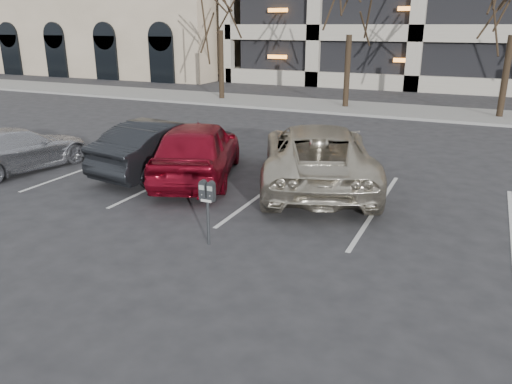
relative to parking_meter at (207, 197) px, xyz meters
name	(u,v)px	position (x,y,z in m)	size (l,w,h in m)	color
ground	(283,234)	(1.12, 1.03, -0.96)	(140.00, 140.00, 0.00)	#28282B
sidewalk	(407,111)	(1.12, 17.03, -0.90)	(80.00, 4.00, 0.12)	gray
stall_lines	(265,192)	(-0.28, 3.33, -0.95)	(16.90, 5.20, 0.00)	silver
parking_meter	(207,197)	(0.00, 0.00, 0.00)	(0.32, 0.13, 1.25)	black
suv_silver	(317,155)	(0.72, 4.40, -0.15)	(4.57, 6.39, 1.62)	beige
car_red	(197,149)	(-2.40, 3.64, -0.15)	(1.92, 4.77, 1.62)	maroon
car_dark	(166,146)	(-3.54, 3.84, -0.21)	(1.59, 4.56, 1.50)	black
car_silver	(17,149)	(-7.51, 2.19, -0.34)	(1.74, 4.28, 1.24)	#ADAEB5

